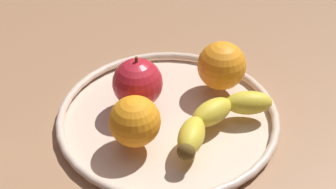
{
  "coord_description": "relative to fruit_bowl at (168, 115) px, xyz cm",
  "views": [
    {
      "loc": [
        33.86,
        37.05,
        43.99
      ],
      "look_at": [
        0.0,
        0.0,
        4.8
      ],
      "focal_mm": 46.72,
      "sensor_mm": 36.0,
      "label": 1
    }
  ],
  "objects": [
    {
      "name": "ground_plane",
      "position": [
        0.0,
        0.0,
        -2.92
      ],
      "size": [
        133.61,
        133.61,
        4.0
      ],
      "primitive_type": "cube",
      "color": "#9E7350"
    },
    {
      "name": "fruit_bowl",
      "position": [
        0.0,
        0.0,
        0.0
      ],
      "size": [
        33.38,
        33.38,
        1.8
      ],
      "color": "beige",
      "rests_on": "ground_plane"
    },
    {
      "name": "banana",
      "position": [
        -2.58,
        7.41,
        2.64
      ],
      "size": [
        19.12,
        7.74,
        3.52
      ],
      "rotation": [
        0.0,
        0.0,
        -0.06
      ],
      "color": "yellow",
      "rests_on": "fruit_bowl"
    },
    {
      "name": "apple",
      "position": [
        2.13,
        -4.35,
        4.65
      ],
      "size": [
        7.54,
        7.54,
        8.34
      ],
      "color": "red",
      "rests_on": "fruit_bowl"
    },
    {
      "name": "orange_back_left",
      "position": [
        7.63,
        1.78,
        4.4
      ],
      "size": [
        7.03,
        7.03,
        7.03
      ],
      "primitive_type": "sphere",
      "color": "orange",
      "rests_on": "fruit_bowl"
    },
    {
      "name": "orange_front_left",
      "position": [
        -10.39,
        1.04,
        4.72
      ],
      "size": [
        7.68,
        7.68,
        7.68
      ],
      "primitive_type": "sphere",
      "color": "orange",
      "rests_on": "fruit_bowl"
    }
  ]
}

